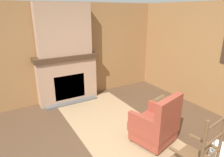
# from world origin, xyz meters

# --- Properties ---
(ground_plane) EXTENTS (14.00, 14.00, 0.00)m
(ground_plane) POSITION_xyz_m (0.00, 0.00, 0.00)
(ground_plane) COLOR #4C3523
(wood_panel_wall_left) EXTENTS (0.06, 6.01, 2.48)m
(wood_panel_wall_left) POSITION_xyz_m (-2.73, 0.00, 1.24)
(wood_panel_wall_left) COLOR olive
(wood_panel_wall_left) RESTS_ON ground
(fireplace_hearth) EXTENTS (0.53, 1.59, 1.23)m
(fireplace_hearth) POSITION_xyz_m (-2.53, 0.00, 0.61)
(fireplace_hearth) COLOR #9E7A60
(fireplace_hearth) RESTS_ON ground
(chimney_breast) EXTENTS (0.29, 1.31, 1.23)m
(chimney_breast) POSITION_xyz_m (-2.54, 0.00, 1.84)
(chimney_breast) COLOR #9E7A60
(chimney_breast) RESTS_ON fireplace_hearth
(area_rug) EXTENTS (3.68, 1.57, 0.01)m
(area_rug) POSITION_xyz_m (-0.63, 0.39, 0.01)
(area_rug) COLOR #997A56
(area_rug) RESTS_ON ground
(armchair) EXTENTS (0.80, 0.82, 0.96)m
(armchair) POSITION_xyz_m (-0.01, 0.74, 0.35)
(armchair) COLOR brown
(armchair) RESTS_ON ground
(firewood_stack) EXTENTS (0.52, 0.49, 0.27)m
(firewood_stack) POSITION_xyz_m (-0.98, 1.81, 0.12)
(firewood_stack) COLOR brown
(firewood_stack) RESTS_ON ground
(oil_lamp_vase) EXTENTS (0.10, 0.10, 0.28)m
(oil_lamp_vase) POSITION_xyz_m (-2.57, -0.29, 1.33)
(oil_lamp_vase) COLOR silver
(oil_lamp_vase) RESTS_ON fireplace_hearth
(storage_case) EXTENTS (0.17, 0.27, 0.13)m
(storage_case) POSITION_xyz_m (-2.57, 0.50, 1.29)
(storage_case) COLOR gray
(storage_case) RESTS_ON fireplace_hearth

